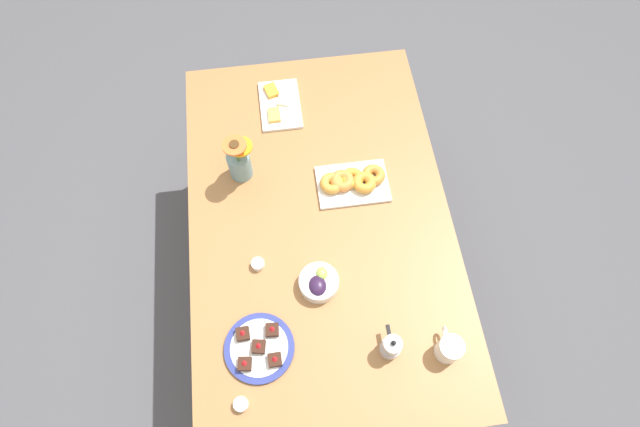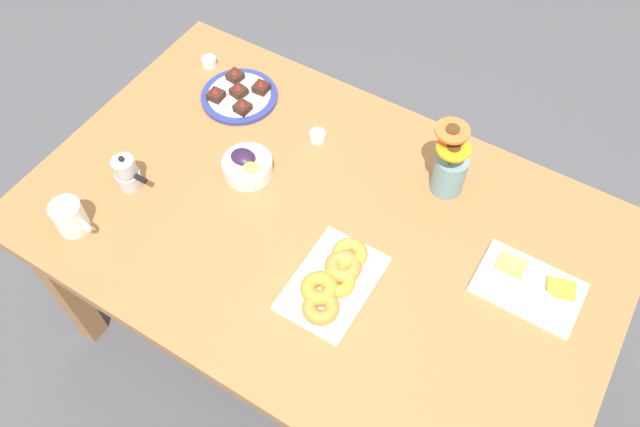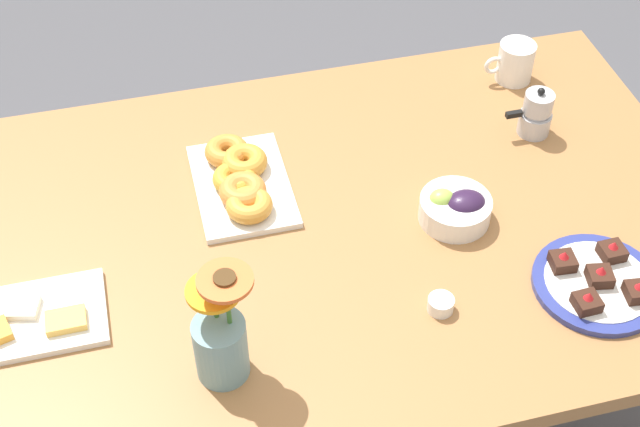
{
  "view_description": "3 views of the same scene",
  "coord_description": "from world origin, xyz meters",
  "px_view_note": "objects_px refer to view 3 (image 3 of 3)",
  "views": [
    {
      "loc": [
        -0.81,
        0.11,
        2.46
      ],
      "look_at": [
        0.0,
        0.0,
        0.78
      ],
      "focal_mm": 28.0,
      "sensor_mm": 36.0,
      "label": 1
    },
    {
      "loc": [
        0.49,
        -0.8,
        2.14
      ],
      "look_at": [
        0.0,
        0.0,
        0.78
      ],
      "focal_mm": 35.0,
      "sensor_mm": 36.0,
      "label": 2
    },
    {
      "loc": [
        0.29,
        1.17,
        2.01
      ],
      "look_at": [
        0.0,
        0.0,
        0.78
      ],
      "focal_mm": 50.0,
      "sensor_mm": 36.0,
      "label": 3
    }
  ],
  "objects_px": {
    "dining_table": "(320,256)",
    "grape_bowl": "(456,208)",
    "coffee_mug": "(515,62)",
    "croissant_platter": "(241,180)",
    "moka_pot": "(536,114)",
    "flower_vase": "(221,341)",
    "jam_cup_berry": "(441,304)",
    "dessert_plate": "(598,282)",
    "cheese_platter": "(31,319)"
  },
  "relations": [
    {
      "from": "croissant_platter",
      "to": "jam_cup_berry",
      "type": "height_order",
      "value": "croissant_platter"
    },
    {
      "from": "coffee_mug",
      "to": "croissant_platter",
      "type": "bearing_deg",
      "value": 17.13
    },
    {
      "from": "croissant_platter",
      "to": "coffee_mug",
      "type": "bearing_deg",
      "value": -162.87
    },
    {
      "from": "grape_bowl",
      "to": "jam_cup_berry",
      "type": "distance_m",
      "value": 0.23
    },
    {
      "from": "dessert_plate",
      "to": "moka_pot",
      "type": "relative_size",
      "value": 2.01
    },
    {
      "from": "dining_table",
      "to": "coffee_mug",
      "type": "relative_size",
      "value": 13.53
    },
    {
      "from": "coffee_mug",
      "to": "flower_vase",
      "type": "height_order",
      "value": "flower_vase"
    },
    {
      "from": "croissant_platter",
      "to": "dessert_plate",
      "type": "height_order",
      "value": "same"
    },
    {
      "from": "jam_cup_berry",
      "to": "moka_pot",
      "type": "bearing_deg",
      "value": -130.88
    },
    {
      "from": "coffee_mug",
      "to": "cheese_platter",
      "type": "xyz_separation_m",
      "value": [
        1.11,
        0.46,
        -0.04
      ]
    },
    {
      "from": "coffee_mug",
      "to": "dessert_plate",
      "type": "xyz_separation_m",
      "value": [
        0.09,
        0.63,
        -0.04
      ]
    },
    {
      "from": "moka_pot",
      "to": "grape_bowl",
      "type": "bearing_deg",
      "value": 38.96
    },
    {
      "from": "jam_cup_berry",
      "to": "dessert_plate",
      "type": "xyz_separation_m",
      "value": [
        -0.3,
        0.02,
        -0.0
      ]
    },
    {
      "from": "grape_bowl",
      "to": "coffee_mug",
      "type": "bearing_deg",
      "value": -125.94
    },
    {
      "from": "dessert_plate",
      "to": "flower_vase",
      "type": "relative_size",
      "value": 1.01
    },
    {
      "from": "dining_table",
      "to": "jam_cup_berry",
      "type": "bearing_deg",
      "value": 122.84
    },
    {
      "from": "grape_bowl",
      "to": "cheese_platter",
      "type": "bearing_deg",
      "value": 4.31
    },
    {
      "from": "dining_table",
      "to": "dessert_plate",
      "type": "relative_size",
      "value": 6.68
    },
    {
      "from": "dining_table",
      "to": "jam_cup_berry",
      "type": "relative_size",
      "value": 33.33
    },
    {
      "from": "coffee_mug",
      "to": "croissant_platter",
      "type": "height_order",
      "value": "coffee_mug"
    },
    {
      "from": "dining_table",
      "to": "cheese_platter",
      "type": "relative_size",
      "value": 6.15
    },
    {
      "from": "croissant_platter",
      "to": "moka_pot",
      "type": "height_order",
      "value": "moka_pot"
    },
    {
      "from": "croissant_platter",
      "to": "grape_bowl",
      "type": "bearing_deg",
      "value": 154.74
    },
    {
      "from": "dining_table",
      "to": "grape_bowl",
      "type": "distance_m",
      "value": 0.29
    },
    {
      "from": "jam_cup_berry",
      "to": "flower_vase",
      "type": "xyz_separation_m",
      "value": [
        0.4,
        0.03,
        0.07
      ]
    },
    {
      "from": "croissant_platter",
      "to": "flower_vase",
      "type": "xyz_separation_m",
      "value": [
        0.11,
        0.43,
        0.06
      ]
    },
    {
      "from": "cheese_platter",
      "to": "moka_pot",
      "type": "xyz_separation_m",
      "value": [
        -1.08,
        -0.27,
        0.04
      ]
    },
    {
      "from": "grape_bowl",
      "to": "moka_pot",
      "type": "height_order",
      "value": "moka_pot"
    },
    {
      "from": "coffee_mug",
      "to": "jam_cup_berry",
      "type": "relative_size",
      "value": 2.46
    },
    {
      "from": "jam_cup_berry",
      "to": "dessert_plate",
      "type": "bearing_deg",
      "value": 176.22
    },
    {
      "from": "coffee_mug",
      "to": "cheese_platter",
      "type": "bearing_deg",
      "value": 22.49
    },
    {
      "from": "cheese_platter",
      "to": "dessert_plate",
      "type": "bearing_deg",
      "value": 170.63
    },
    {
      "from": "croissant_platter",
      "to": "moka_pot",
      "type": "distance_m",
      "value": 0.65
    },
    {
      "from": "jam_cup_berry",
      "to": "grape_bowl",
      "type": "bearing_deg",
      "value": -116.49
    },
    {
      "from": "grape_bowl",
      "to": "moka_pot",
      "type": "distance_m",
      "value": 0.33
    },
    {
      "from": "coffee_mug",
      "to": "croissant_platter",
      "type": "relative_size",
      "value": 0.41
    },
    {
      "from": "dining_table",
      "to": "moka_pot",
      "type": "bearing_deg",
      "value": -162.2
    },
    {
      "from": "flower_vase",
      "to": "coffee_mug",
      "type": "bearing_deg",
      "value": -141.09
    },
    {
      "from": "flower_vase",
      "to": "croissant_platter",
      "type": "bearing_deg",
      "value": -104.26
    },
    {
      "from": "coffee_mug",
      "to": "moka_pot",
      "type": "bearing_deg",
      "value": 80.63
    },
    {
      "from": "coffee_mug",
      "to": "jam_cup_berry",
      "type": "bearing_deg",
      "value": 57.11
    },
    {
      "from": "dining_table",
      "to": "moka_pot",
      "type": "relative_size",
      "value": 13.45
    },
    {
      "from": "jam_cup_berry",
      "to": "coffee_mug",
      "type": "bearing_deg",
      "value": -122.89
    },
    {
      "from": "grape_bowl",
      "to": "croissant_platter",
      "type": "bearing_deg",
      "value": -25.26
    },
    {
      "from": "dining_table",
      "to": "cheese_platter",
      "type": "bearing_deg",
      "value": 10.38
    },
    {
      "from": "moka_pot",
      "to": "croissant_platter",
      "type": "bearing_deg",
      "value": 1.84
    },
    {
      "from": "jam_cup_berry",
      "to": "cheese_platter",
      "type": "bearing_deg",
      "value": -11.66
    },
    {
      "from": "croissant_platter",
      "to": "flower_vase",
      "type": "relative_size",
      "value": 1.23
    },
    {
      "from": "cheese_platter",
      "to": "grape_bowl",
      "type": "bearing_deg",
      "value": -175.69
    },
    {
      "from": "grape_bowl",
      "to": "cheese_platter",
      "type": "xyz_separation_m",
      "value": [
        0.82,
        0.06,
        -0.02
      ]
    }
  ]
}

